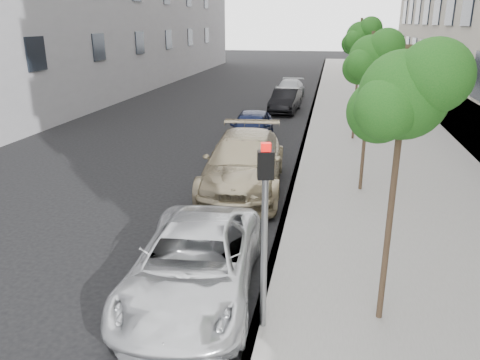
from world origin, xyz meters
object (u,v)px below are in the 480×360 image
(minivan, at_px, (194,264))
(sedan_rear, at_px, (289,90))
(signal_pole, at_px, (265,217))
(suv, at_px, (244,162))
(sedan_black, at_px, (285,101))
(tree_far, at_px, (361,37))
(tree_near, at_px, (406,95))
(tree_mid, at_px, (372,58))
(sedan_blue, at_px, (251,128))

(minivan, relative_size, sedan_rear, 1.12)
(signal_pole, bearing_deg, suv, 90.79)
(sedan_black, bearing_deg, suv, -86.08)
(tree_far, bearing_deg, sedan_rear, 108.78)
(sedan_rear, bearing_deg, tree_near, -78.90)
(tree_mid, bearing_deg, sedan_rear, 102.08)
(tree_far, relative_size, sedan_black, 1.27)
(sedan_blue, bearing_deg, minivan, -88.06)
(sedan_blue, bearing_deg, tree_far, 13.69)
(tree_far, distance_m, sedan_blue, 5.68)
(suv, bearing_deg, tree_near, -65.13)
(tree_near, distance_m, tree_mid, 6.50)
(minivan, height_order, sedan_black, minivan)
(tree_near, relative_size, tree_far, 0.92)
(tree_mid, distance_m, tree_far, 6.51)
(suv, distance_m, sedan_black, 13.07)
(sedan_black, bearing_deg, tree_mid, -70.79)
(tree_mid, height_order, sedan_rear, tree_mid)
(sedan_blue, height_order, sedan_rear, sedan_blue)
(sedan_blue, distance_m, sedan_black, 7.63)
(tree_near, xyz_separation_m, signal_pole, (-1.93, -0.60, -1.80))
(tree_near, relative_size, sedan_rear, 1.08)
(tree_mid, height_order, sedan_black, tree_mid)
(signal_pole, height_order, sedan_blue, signal_pole)
(signal_pole, bearing_deg, minivan, 136.33)
(tree_mid, bearing_deg, sedan_black, 105.42)
(tree_mid, xyz_separation_m, suv, (-3.52, -0.20, -3.11))
(tree_mid, relative_size, sedan_rear, 1.08)
(tree_mid, xyz_separation_m, sedan_blue, (-4.22, 5.28, -3.24))
(signal_pole, bearing_deg, sedan_black, 82.44)
(tree_far, distance_m, minivan, 13.67)
(signal_pole, xyz_separation_m, suv, (-1.59, 6.90, -1.25))
(tree_near, height_order, sedan_blue, tree_near)
(tree_mid, height_order, sedan_blue, tree_mid)
(minivan, xyz_separation_m, sedan_black, (-0.22, 19.12, -0.02))
(tree_mid, relative_size, suv, 0.81)
(tree_far, bearing_deg, tree_near, -90.00)
(tree_near, xyz_separation_m, sedan_rear, (-3.75, 24.04, -3.26))
(suv, xyz_separation_m, sedan_black, (-0.03, 13.07, -0.18))
(tree_far, xyz_separation_m, signal_pole, (-1.93, -13.60, -2.23))
(tree_far, bearing_deg, signal_pole, -98.06)
(tree_near, relative_size, sedan_blue, 1.12)
(suv, bearing_deg, sedan_rear, 86.43)
(tree_far, height_order, suv, tree_far)
(suv, relative_size, sedan_blue, 1.40)
(minivan, distance_m, sedan_black, 19.12)
(sedan_blue, bearing_deg, signal_pole, -82.00)
(minivan, bearing_deg, sedan_blue, 89.67)
(sedan_blue, xyz_separation_m, sedan_black, (0.67, 7.60, -0.05))
(tree_mid, bearing_deg, tree_far, 90.00)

